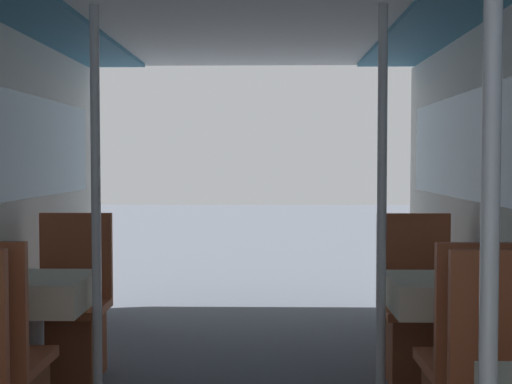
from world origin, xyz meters
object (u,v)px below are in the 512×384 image
object	(u,v)px
support_pole_right_1	(382,212)
support_pole_left_1	(96,211)
chair_left_far_1	(69,330)
dining_table_right_1	(444,301)
support_pole_right_0	(489,262)
dining_table_left_1	(36,299)
chair_right_far_1	(418,331)

from	to	relation	value
support_pole_right_1	support_pole_left_1	bearing A→B (deg)	180.00
support_pole_right_1	chair_left_far_1	bearing A→B (deg)	161.41
chair_left_far_1	dining_table_right_1	xyz separation A→B (m)	(2.15, -0.61, 0.31)
support_pole_right_1	dining_table_right_1	bearing A→B (deg)	0.00
support_pole_right_0	support_pole_right_1	bearing A→B (deg)	90.00
dining_table_right_1	support_pole_left_1	bearing A→B (deg)	180.00
support_pole_left_1	dining_table_right_1	distance (m)	1.88
chair_left_far_1	dining_table_left_1	bearing A→B (deg)	90.00
support_pole_right_0	chair_left_far_1	bearing A→B (deg)	126.84
chair_left_far_1	chair_right_far_1	size ratio (longest dim) A/B	1.00
dining_table_left_1	chair_right_far_1	world-z (taller)	chair_right_far_1
dining_table_right_1	chair_right_far_1	world-z (taller)	chair_right_far_1
support_pole_left_1	support_pole_right_1	xyz separation A→B (m)	(1.50, 0.00, 0.00)
dining_table_right_1	support_pole_right_1	bearing A→B (deg)	180.00
dining_table_left_1	chair_left_far_1	size ratio (longest dim) A/B	0.72
support_pole_left_1	support_pole_right_0	distance (m)	2.36
support_pole_left_1	chair_left_far_1	bearing A→B (deg)	118.06
support_pole_left_1	chair_right_far_1	size ratio (longest dim) A/B	2.14
chair_left_far_1	support_pole_left_1	distance (m)	1.04
support_pole_left_1	support_pole_right_0	size ratio (longest dim) A/B	1.00
dining_table_left_1	support_pole_right_0	size ratio (longest dim) A/B	0.34
support_pole_left_1	support_pole_right_0	xyz separation A→B (m)	(1.50, -1.82, 0.00)
support_pole_right_0	dining_table_right_1	world-z (taller)	support_pole_right_0
support_pole_left_1	chair_right_far_1	distance (m)	2.07
chair_left_far_1	support_pole_right_1	distance (m)	2.07
chair_left_far_1	support_pole_left_1	xyz separation A→B (m)	(0.33, -0.61, 0.78)
dining_table_left_1	chair_right_far_1	size ratio (longest dim) A/B	0.72
chair_left_far_1	support_pole_right_1	world-z (taller)	support_pole_right_1
dining_table_left_1	support_pole_left_1	distance (m)	0.57
dining_table_left_1	dining_table_right_1	bearing A→B (deg)	0.00
support_pole_left_1	dining_table_right_1	world-z (taller)	support_pole_left_1
chair_right_far_1	support_pole_right_1	size ratio (longest dim) A/B	0.47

